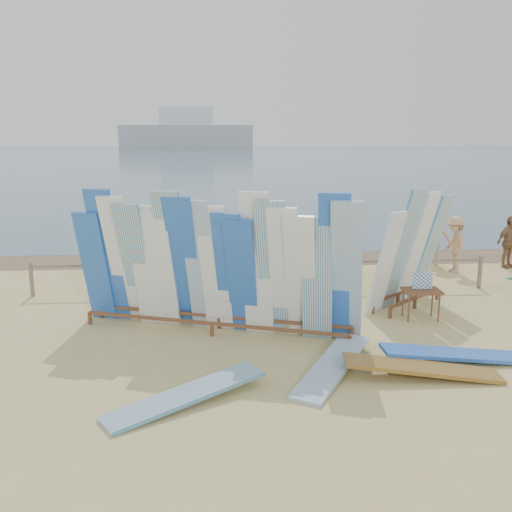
{
  "coord_description": "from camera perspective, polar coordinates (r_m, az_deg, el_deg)",
  "views": [
    {
      "loc": [
        -1.1,
        -10.94,
        4.07
      ],
      "look_at": [
        -0.22,
        2.03,
        1.21
      ],
      "focal_mm": 38.0,
      "sensor_mm": 36.0,
      "label": 1
    }
  ],
  "objects": [
    {
      "name": "side_surfboard_rack",
      "position": [
        13.56,
        15.88,
        0.3
      ],
      "size": [
        2.47,
        2.23,
        2.94
      ],
      "rotation": [
        0.0,
        0.0,
        0.69
      ],
      "color": "brown",
      "rests_on": "ground"
    },
    {
      "name": "beachgoer_10",
      "position": [
        18.89,
        25.06,
        1.35
      ],
      "size": [
        1.06,
        0.76,
        1.66
      ],
      "primitive_type": "imported",
      "rotation": [
        0.0,
        0.0,
        0.4
      ],
      "color": "#8C6042",
      "rests_on": "ground"
    },
    {
      "name": "stroller",
      "position": [
        15.45,
        3.99,
        -1.4
      ],
      "size": [
        0.73,
        0.84,
        0.97
      ],
      "rotation": [
        0.0,
        0.0,
        0.43
      ],
      "color": "#AE1214",
      "rests_on": "ground"
    },
    {
      "name": "ocean",
      "position": [
        139.0,
        -3.47,
        10.71
      ],
      "size": [
        320.0,
        240.0,
        0.02
      ],
      "primitive_type": "cube",
      "color": "#405D73",
      "rests_on": "ground"
    },
    {
      "name": "beachgoer_extra_0",
      "position": [
        17.57,
        20.19,
        1.17
      ],
      "size": [
        0.54,
        1.16,
        1.75
      ],
      "primitive_type": "imported",
      "rotation": [
        0.0,
        0.0,
        4.65
      ],
      "color": "tan",
      "rests_on": "ground"
    },
    {
      "name": "beachgoer_8",
      "position": [
        17.39,
        15.06,
        1.27
      ],
      "size": [
        0.43,
        0.83,
        1.67
      ],
      "primitive_type": "imported",
      "rotation": [
        0.0,
        0.0,
        4.77
      ],
      "color": "beige",
      "rests_on": "ground"
    },
    {
      "name": "beachgoer_6",
      "position": [
        15.27,
        1.79,
        0.18
      ],
      "size": [
        0.47,
        0.85,
        1.67
      ],
      "primitive_type": "imported",
      "rotation": [
        0.0,
        0.0,
        4.82
      ],
      "color": "tan",
      "rests_on": "ground"
    },
    {
      "name": "flat_board_e",
      "position": [
        8.86,
        -7.32,
        -15.03
      ],
      "size": [
        2.57,
        1.93,
        0.26
      ],
      "primitive_type": "cube",
      "rotation": [
        0.07,
        0.0,
        -1.0
      ],
      "color": "silver",
      "rests_on": "ground"
    },
    {
      "name": "flat_board_d",
      "position": [
        10.83,
        20.07,
        -10.46
      ],
      "size": [
        2.7,
        0.57,
        0.32
      ],
      "primitive_type": "cube",
      "rotation": [
        0.09,
        0.0,
        1.58
      ],
      "color": "blue",
      "rests_on": "ground"
    },
    {
      "name": "ground",
      "position": [
        11.72,
        1.77,
        -7.9
      ],
      "size": [
        160.0,
        160.0,
        0.0
      ],
      "primitive_type": "plane",
      "color": "#CCBA75",
      "rests_on": "ground"
    },
    {
      "name": "main_surfboard_rack",
      "position": [
        11.29,
        -4.33,
        -1.39
      ],
      "size": [
        6.04,
        2.67,
        3.08
      ],
      "rotation": [
        0.0,
        0.0,
        -0.32
      ],
      "color": "brown",
      "rests_on": "ground"
    },
    {
      "name": "beachgoer_9",
      "position": [
        18.32,
        18.23,
        1.94
      ],
      "size": [
        1.31,
        0.87,
        1.88
      ],
      "primitive_type": "imported",
      "rotation": [
        0.0,
        0.0,
        5.95
      ],
      "color": "tan",
      "rests_on": "ground"
    },
    {
      "name": "beachgoer_4",
      "position": [
        16.72,
        -1.86,
        1.4
      ],
      "size": [
        1.12,
        0.88,
        1.76
      ],
      "primitive_type": "imported",
      "rotation": [
        0.0,
        0.0,
        5.79
      ],
      "color": "#8C6042",
      "rests_on": "ground"
    },
    {
      "name": "flat_board_c",
      "position": [
        10.02,
        17.02,
        -12.13
      ],
      "size": [
        2.73,
        0.81,
        0.35
      ],
      "primitive_type": "cube",
      "rotation": [
        0.1,
        0.0,
        1.48
      ],
      "color": "olive",
      "rests_on": "ground"
    },
    {
      "name": "beach_chair_right",
      "position": [
        15.77,
        1.55,
        -1.65
      ],
      "size": [
        0.57,
        0.59,
        0.82
      ],
      "rotation": [
        0.0,
        0.0,
        -0.12
      ],
      "color": "#AE1214",
      "rests_on": "ground"
    },
    {
      "name": "distant_ship",
      "position": [
        191.25,
        -7.31,
        12.69
      ],
      "size": [
        45.0,
        8.0,
        14.0
      ],
      "color": "#999EA3",
      "rests_on": "ocean"
    },
    {
      "name": "flat_board_b",
      "position": [
        9.9,
        8.03,
        -11.98
      ],
      "size": [
        1.86,
        2.6,
        0.23
      ],
      "primitive_type": "cube",
      "rotation": [
        0.06,
        0.0,
        -0.54
      ],
      "color": "#7DA3C9",
      "rests_on": "ground"
    },
    {
      "name": "fence",
      "position": [
        14.4,
        0.62,
        -1.4
      ],
      "size": [
        12.08,
        0.08,
        0.9
      ],
      "color": "#756B59",
      "rests_on": "ground"
    },
    {
      "name": "vendor_table",
      "position": [
        12.92,
        16.96,
        -4.79
      ],
      "size": [
        0.85,
        0.61,
        1.11
      ],
      "rotation": [
        0.0,
        0.0,
        -0.03
      ],
      "color": "brown",
      "rests_on": "ground"
    },
    {
      "name": "beachgoer_2",
      "position": [
        15.08,
        -12.02,
        -0.48
      ],
      "size": [
        0.79,
        0.79,
        1.55
      ],
      "primitive_type": "imported",
      "rotation": [
        0.0,
        0.0,
        5.5
      ],
      "color": "beige",
      "rests_on": "ground"
    },
    {
      "name": "beachgoer_5",
      "position": [
        18.79,
        7.4,
        2.24
      ],
      "size": [
        1.52,
        0.76,
        1.57
      ],
      "primitive_type": "imported",
      "rotation": [
        0.0,
        0.0,
        2.93
      ],
      "color": "beige",
      "rests_on": "ground"
    },
    {
      "name": "wet_sand_strip",
      "position": [
        18.62,
        -0.39,
        -0.21
      ],
      "size": [
        40.0,
        2.6,
        0.01
      ],
      "primitive_type": "cube",
      "color": "brown",
      "rests_on": "ground"
    },
    {
      "name": "beach_chair_left",
      "position": [
        15.52,
        4.71,
        -1.9
      ],
      "size": [
        0.61,
        0.63,
        0.83
      ],
      "rotation": [
        0.0,
        0.0,
        0.18
      ],
      "color": "#AE1214",
      "rests_on": "ground"
    }
  ]
}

